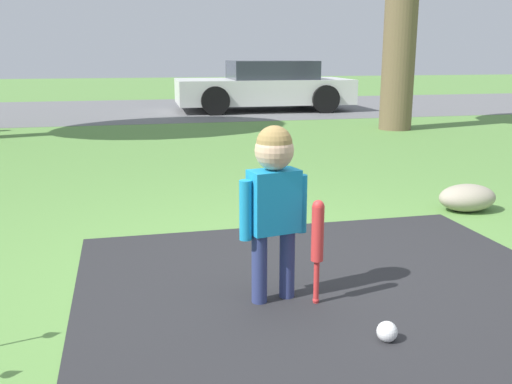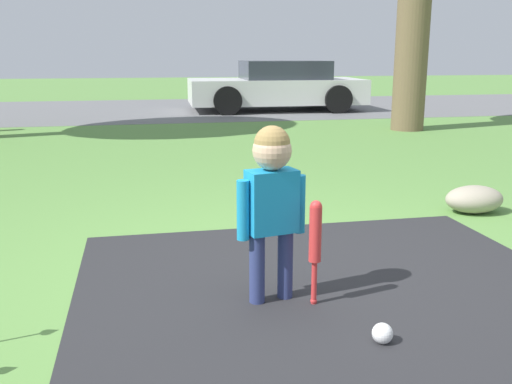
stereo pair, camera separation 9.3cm
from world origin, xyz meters
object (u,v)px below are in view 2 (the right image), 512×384
(sports_ball, at_px, (382,333))
(parked_car, at_px, (277,86))
(baseball_bat, at_px, (315,238))
(child, at_px, (272,190))

(sports_ball, distance_m, parked_car, 11.11)
(baseball_bat, distance_m, parked_car, 10.69)
(child, bearing_deg, baseball_bat, -36.28)
(child, distance_m, parked_car, 10.64)
(child, relative_size, sports_ball, 9.71)
(child, height_order, parked_car, parked_car)
(child, distance_m, sports_ball, 0.88)
(child, bearing_deg, sports_ball, -66.63)
(child, height_order, baseball_bat, child)
(sports_ball, bearing_deg, parked_car, 78.76)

